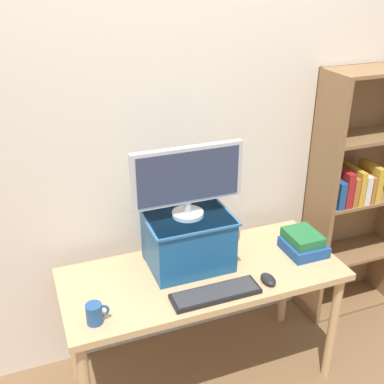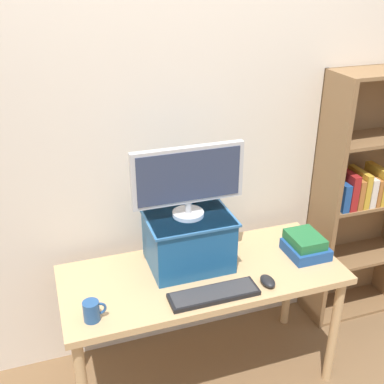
{
  "view_description": "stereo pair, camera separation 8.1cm",
  "coord_description": "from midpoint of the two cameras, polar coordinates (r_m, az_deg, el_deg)",
  "views": [
    {
      "loc": [
        -0.77,
        -1.86,
        2.15
      ],
      "look_at": [
        -0.04,
        0.04,
        1.15
      ],
      "focal_mm": 45.0,
      "sensor_mm": 36.0,
      "label": 1
    },
    {
      "loc": [
        -0.7,
        -1.89,
        2.15
      ],
      "look_at": [
        -0.04,
        0.04,
        1.15
      ],
      "focal_mm": 45.0,
      "sensor_mm": 36.0,
      "label": 2
    }
  ],
  "objects": [
    {
      "name": "ground_plane",
      "position": [
        2.95,
        1.98,
        -20.8
      ],
      "size": [
        12.0,
        12.0,
        0.0
      ],
      "primitive_type": "plane",
      "color": "brown"
    },
    {
      "name": "back_wall",
      "position": [
        2.57,
        -0.99,
        6.77
      ],
      "size": [
        7.0,
        0.08,
        2.6
      ],
      "color": "beige",
      "rests_on": "ground_plane"
    },
    {
      "name": "desk",
      "position": [
        2.52,
        2.2,
        -10.96
      ],
      "size": [
        1.43,
        0.6,
        0.71
      ],
      "color": "tan",
      "rests_on": "ground_plane"
    },
    {
      "name": "bookshelf_unit",
      "position": [
        3.15,
        20.21,
        -0.58
      ],
      "size": [
        0.63,
        0.28,
        1.6
      ],
      "color": "olive",
      "rests_on": "ground_plane"
    },
    {
      "name": "riser_box",
      "position": [
        2.46,
        0.51,
        -5.57
      ],
      "size": [
        0.43,
        0.35,
        0.28
      ],
      "color": "#195189",
      "rests_on": "desk"
    },
    {
      "name": "computer_monitor",
      "position": [
        2.3,
        0.56,
        1.63
      ],
      "size": [
        0.56,
        0.16,
        0.36
      ],
      "color": "#B7B7BA",
      "rests_on": "riser_box"
    },
    {
      "name": "keyboard",
      "position": [
        2.31,
        3.63,
        -12.0
      ],
      "size": [
        0.43,
        0.13,
        0.02
      ],
      "color": "black",
      "rests_on": "desk"
    },
    {
      "name": "computer_mouse",
      "position": [
        2.41,
        9.93,
        -10.37
      ],
      "size": [
        0.06,
        0.1,
        0.04
      ],
      "color": "black",
      "rests_on": "desk"
    },
    {
      "name": "book_stack",
      "position": [
        2.66,
        14.15,
        -6.17
      ],
      "size": [
        0.2,
        0.22,
        0.11
      ],
      "color": "navy",
      "rests_on": "desk"
    },
    {
      "name": "coffee_mug",
      "position": [
        2.2,
        -10.7,
        -13.69
      ],
      "size": [
        0.1,
        0.07,
        0.1
      ],
      "color": "#234C84",
      "rests_on": "desk"
    }
  ]
}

